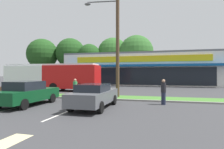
{
  "coord_description": "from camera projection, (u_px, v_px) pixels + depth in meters",
  "views": [
    {
      "loc": [
        7.95,
        -1.55,
        2.07
      ],
      "look_at": [
        2.8,
        18.1,
        1.99
      ],
      "focal_mm": 30.35,
      "sensor_mm": 36.0,
      "label": 1
    }
  ],
  "objects": [
    {
      "name": "pedestrian_mid",
      "position": [
        163.0,
        92.0,
        12.65
      ],
      "size": [
        0.34,
        0.34,
        1.7
      ],
      "rotation": [
        0.0,
        0.0,
        1.43
      ],
      "color": "#1E2338",
      "rests_on": "ground_plane"
    },
    {
      "name": "storefront_building",
      "position": [
        143.0,
        69.0,
        37.14
      ],
      "size": [
        27.84,
        13.15,
        5.83
      ],
      "color": "silver",
      "rests_on": "ground_plane"
    },
    {
      "name": "parking_stripe_3",
      "position": [
        68.0,
        111.0,
        10.44
      ],
      "size": [
        0.12,
        4.8,
        0.01
      ],
      "primitive_type": "cube",
      "color": "silver",
      "rests_on": "ground_plane"
    },
    {
      "name": "tree_left",
      "position": [
        70.0,
        53.0,
        51.15
      ],
      "size": [
        7.87,
        7.87,
        11.65
      ],
      "color": "#473323",
      "rests_on": "ground_plane"
    },
    {
      "name": "tree_mid_left",
      "position": [
        89.0,
        55.0,
        48.49
      ],
      "size": [
        5.67,
        5.67,
        9.71
      ],
      "color": "#473323",
      "rests_on": "ground_plane"
    },
    {
      "name": "grass_median",
      "position": [
        70.0,
        96.0,
        17.06
      ],
      "size": [
        56.0,
        2.2,
        0.12
      ],
      "primitive_type": "cube",
      "color": "#427A2D",
      "rests_on": "ground_plane"
    },
    {
      "name": "tree_mid_right",
      "position": [
        136.0,
        52.0,
        46.3
      ],
      "size": [
        8.29,
        8.29,
        11.5
      ],
      "color": "#473323",
      "rests_on": "ground_plane"
    },
    {
      "name": "tree_far_left",
      "position": [
        42.0,
        54.0,
        51.43
      ],
      "size": [
        8.28,
        8.28,
        11.55
      ],
      "color": "#473323",
      "rests_on": "ground_plane"
    },
    {
      "name": "car_2",
      "position": [
        94.0,
        95.0,
        11.43
      ],
      "size": [
        1.91,
        4.68,
        1.46
      ],
      "rotation": [
        0.0,
        0.0,
        1.57
      ],
      "color": "#515459",
      "rests_on": "ground_plane"
    },
    {
      "name": "tree_mid",
      "position": [
        113.0,
        53.0,
        50.08
      ],
      "size": [
        8.05,
        8.05,
        11.6
      ],
      "color": "#473323",
      "rests_on": "ground_plane"
    },
    {
      "name": "pedestrian_by_pole",
      "position": [
        75.0,
        89.0,
        14.84
      ],
      "size": [
        0.34,
        0.34,
        1.68
      ],
      "rotation": [
        0.0,
        0.0,
        1.45
      ],
      "color": "#1E2338",
      "rests_on": "ground_plane"
    },
    {
      "name": "car_0",
      "position": [
        58.0,
        82.0,
        28.93
      ],
      "size": [
        4.74,
        2.0,
        1.55
      ],
      "rotation": [
        0.0,
        0.0,
        3.14
      ],
      "color": "navy",
      "rests_on": "ground_plane"
    },
    {
      "name": "lot_arrow",
      "position": [
        6.0,
        143.0,
        5.67
      ],
      "size": [
        0.7,
        1.6,
        0.01
      ],
      "primitive_type": "cube",
      "color": "beige",
      "rests_on": "ground_plane"
    },
    {
      "name": "city_bus",
      "position": [
        52.0,
        76.0,
        23.29
      ],
      "size": [
        11.94,
        2.95,
        3.25
      ],
      "rotation": [
        0.0,
        0.0,
        3.17
      ],
      "color": "#B71414",
      "rests_on": "ground_plane"
    },
    {
      "name": "bus_stop_bench",
      "position": [
        7.0,
        92.0,
        16.47
      ],
      "size": [
        1.6,
        0.45,
        0.95
      ],
      "rotation": [
        0.0,
        0.0,
        3.14
      ],
      "color": "brown",
      "rests_on": "ground_plane"
    },
    {
      "name": "curb_lip",
      "position": [
        64.0,
        98.0,
        15.88
      ],
      "size": [
        56.0,
        0.24,
        0.12
      ],
      "primitive_type": "cube",
      "color": "gray",
      "rests_on": "ground_plane"
    },
    {
      "name": "car_1",
      "position": [
        27.0,
        93.0,
        12.36
      ],
      "size": [
        2.01,
        4.67,
        1.58
      ],
      "rotation": [
        0.0,
        0.0,
        1.57
      ],
      "color": "#0C3F1E",
      "rests_on": "ground_plane"
    },
    {
      "name": "utility_pole",
      "position": [
        116.0,
        27.0,
        16.0
      ],
      "size": [
        3.09,
        2.4,
        11.42
      ],
      "color": "#4C3826",
      "rests_on": "ground_plane"
    }
  ]
}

